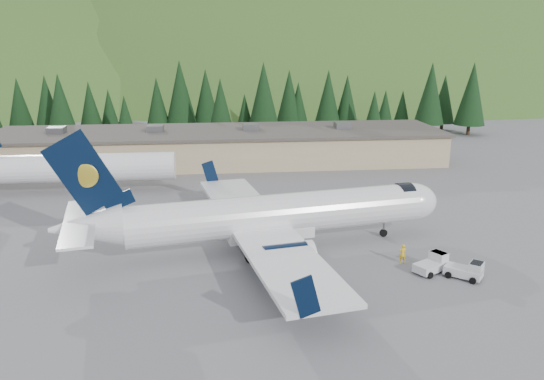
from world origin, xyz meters
The scene contains 9 objects.
ground centered at (0.00, 0.00, 0.00)m, with size 600.00×600.00×0.00m, color slate.
airliner centered at (-1.04, -0.19, 3.21)m, with size 36.18×34.14×12.03m.
second_airliner centered at (-24.92, 22.00, 3.32)m, with size 27.50×11.00×10.05m.
baggage_tug_a centered at (12.25, -6.63, 0.71)m, with size 3.31×2.82×1.58m.
baggage_tug_b centered at (14.48, -8.25, 0.70)m, with size 3.16×2.99×1.55m.
terminal_building centered at (-5.01, 38.00, 2.62)m, with size 71.00×17.00×6.10m.
ramp_worker centered at (10.34, -4.58, 0.86)m, with size 0.63×0.41×1.73m, color gold.
tree_line centered at (-7.41, 61.00, 7.45)m, with size 111.94×17.97×14.00m.
hills centered at (53.34, 207.38, -82.80)m, with size 614.00×330.00×300.00m.
Camera 1 is at (-5.59, -46.15, 18.64)m, focal length 35.00 mm.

